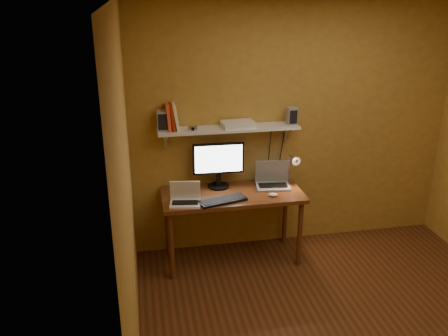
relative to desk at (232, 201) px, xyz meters
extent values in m
cube|color=#602D18|center=(0.72, -1.28, -0.67)|extent=(3.40, 3.20, 0.02)
cube|color=#B38836|center=(0.72, 0.33, 0.64)|extent=(3.40, 0.02, 2.60)
cube|color=#B38836|center=(-0.99, -1.28, 0.64)|extent=(0.02, 3.20, 2.60)
cube|color=brown|center=(0.00, 0.00, 0.07)|extent=(1.40, 0.60, 0.04)
cylinder|color=brown|center=(-0.64, -0.24, -0.31)|extent=(0.05, 0.05, 0.71)
cylinder|color=brown|center=(0.64, -0.24, -0.31)|extent=(0.05, 0.05, 0.71)
cylinder|color=brown|center=(-0.64, 0.24, -0.31)|extent=(0.05, 0.05, 0.71)
cylinder|color=brown|center=(0.64, 0.24, -0.31)|extent=(0.05, 0.05, 0.71)
cube|color=white|center=(0.00, 0.19, 0.70)|extent=(1.40, 0.25, 0.02)
cube|color=silver|center=(-0.62, 0.30, 0.60)|extent=(0.03, 0.03, 0.18)
cube|color=silver|center=(0.62, 0.30, 0.60)|extent=(0.03, 0.03, 0.18)
cylinder|color=black|center=(-0.11, 0.19, 0.09)|extent=(0.23, 0.23, 0.02)
cube|color=black|center=(-0.11, 0.19, 0.18)|extent=(0.05, 0.04, 0.16)
cube|color=black|center=(-0.11, 0.19, 0.39)|extent=(0.52, 0.04, 0.32)
cube|color=white|center=(-0.11, 0.17, 0.39)|extent=(0.48, 0.02, 0.28)
cube|color=gray|center=(0.44, 0.07, 0.10)|extent=(0.37, 0.28, 0.02)
cube|color=black|center=(0.44, 0.07, 0.11)|extent=(0.31, 0.17, 0.00)
cube|color=gray|center=(0.45, 0.17, 0.22)|extent=(0.35, 0.09, 0.24)
cube|color=#111F37|center=(0.45, 0.17, 0.22)|extent=(0.30, 0.07, 0.20)
cube|color=white|center=(-0.49, -0.17, 0.10)|extent=(0.31, 0.24, 0.02)
cube|color=black|center=(-0.49, -0.17, 0.11)|extent=(0.26, 0.15, 0.00)
cube|color=white|center=(-0.48, -0.10, 0.20)|extent=(0.29, 0.10, 0.20)
cube|color=black|center=(-0.48, -0.10, 0.20)|extent=(0.25, 0.08, 0.17)
cube|color=black|center=(-0.13, -0.18, 0.10)|extent=(0.48, 0.27, 0.02)
ellipsoid|color=white|center=(0.38, -0.15, 0.10)|extent=(0.10, 0.08, 0.03)
cube|color=silver|center=(0.66, 0.24, 0.08)|extent=(0.05, 0.06, 0.08)
cylinder|color=silver|center=(0.66, 0.24, 0.23)|extent=(0.02, 0.02, 0.28)
cylinder|color=silver|center=(0.66, 0.16, 0.37)|extent=(0.01, 0.16, 0.01)
cone|color=silver|center=(0.66, 0.08, 0.37)|extent=(0.09, 0.09, 0.09)
sphere|color=#FFE0A5|center=(0.66, 0.06, 0.37)|extent=(0.04, 0.04, 0.04)
cube|color=gray|center=(-0.64, 0.20, 0.81)|extent=(0.12, 0.12, 0.20)
cube|color=gray|center=(0.64, 0.19, 0.80)|extent=(0.10, 0.10, 0.17)
cube|color=#E3462D|center=(-0.59, 0.21, 0.84)|extent=(0.05, 0.17, 0.26)
cube|color=maroon|center=(-0.55, 0.21, 0.84)|extent=(0.06, 0.17, 0.26)
cube|color=#F5EAC3|center=(-0.52, 0.21, 0.84)|extent=(0.07, 0.17, 0.26)
cube|color=silver|center=(-0.37, 0.13, 0.74)|extent=(0.09, 0.03, 0.05)
cylinder|color=black|center=(-0.37, 0.11, 0.74)|extent=(0.03, 0.02, 0.03)
cube|color=white|center=(0.09, 0.19, 0.74)|extent=(0.33, 0.24, 0.05)
camera|label=1|loc=(-0.88, -4.21, 2.00)|focal=38.00mm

